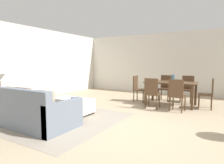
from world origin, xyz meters
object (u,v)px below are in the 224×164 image
object	(u,v)px
dining_table	(171,85)
couch	(32,112)
book_on_ottoman	(77,98)
ottoman_table	(73,105)
dining_chair_head_west	(138,87)
vase_centerpiece	(173,78)
dining_chair_near_right	(177,93)
dining_chair_far_left	(165,86)
table_lamp	(0,78)
side_table	(1,99)
dining_chair_near_left	(152,92)
dining_chair_far_right	(187,87)
dining_chair_head_east	(209,92)

from	to	relation	value
dining_table	couch	bearing A→B (deg)	-119.95
dining_table	book_on_ottoman	distance (m)	3.07
ottoman_table	dining_chair_head_west	distance (m)	2.57
dining_table	vase_centerpiece	distance (m)	0.23
ottoman_table	dining_chair_near_right	size ratio (longest dim) A/B	1.15
dining_table	book_on_ottoman	xyz separation A→B (m)	(-1.87, -2.42, -0.22)
dining_chair_near_right	dining_table	bearing A→B (deg)	114.48
dining_chair_far_left	dining_table	bearing A→B (deg)	-63.84
dining_chair_far_left	dining_chair_head_west	distance (m)	1.09
dining_table	vase_centerpiece	world-z (taller)	vase_centerpiece
dining_table	dining_chair_near_right	bearing A→B (deg)	-65.52
couch	dining_chair_near_right	size ratio (longest dim) A/B	2.09
dining_chair_near_right	table_lamp	bearing A→B (deg)	-143.14
couch	dining_table	size ratio (longest dim) A/B	1.25
couch	book_on_ottoman	distance (m)	1.25
couch	dining_chair_far_left	distance (m)	4.72
side_table	table_lamp	world-z (taller)	table_lamp
dining_chair_far_left	couch	bearing A→B (deg)	-111.43
side_table	dining_chair_near_left	xyz separation A→B (m)	(3.00, 2.79, 0.07)
table_lamp	dining_chair_far_left	size ratio (longest dim) A/B	0.57
dining_chair_near_left	dining_chair_far_right	bearing A→B (deg)	65.58
dining_chair_near_left	dining_chair_head_west	bearing A→B (deg)	135.04
side_table	dining_chair_far_left	size ratio (longest dim) A/B	0.62
table_lamp	book_on_ottoman	size ratio (longest dim) A/B	2.02
side_table	vase_centerpiece	world-z (taller)	vase_centerpiece
side_table	dining_chair_far_left	xyz separation A→B (m)	(2.98, 4.34, 0.07)
dining_table	dining_chair_head_east	distance (m)	1.12
couch	ottoman_table	bearing A→B (deg)	84.96
dining_chair_near_right	book_on_ottoman	size ratio (longest dim) A/B	3.54
dining_table	dining_chair_head_east	size ratio (longest dim) A/B	1.68
dining_chair_far_left	vase_centerpiece	bearing A→B (deg)	-59.85
table_lamp	vase_centerpiece	world-z (taller)	table_lamp
couch	dining_chair_far_left	bearing A→B (deg)	68.57
couch	dining_chair_head_east	world-z (taller)	dining_chair_head_east
dining_chair_near_right	dining_chair_head_west	xyz separation A→B (m)	(-1.50, 0.78, 0.00)
dining_chair_far_right	book_on_ottoman	size ratio (longest dim) A/B	3.54
couch	table_lamp	bearing A→B (deg)	177.78
dining_chair_near_right	vase_centerpiece	size ratio (longest dim) A/B	3.87
side_table	dining_chair_head_west	bearing A→B (deg)	58.13
table_lamp	dining_table	bearing A→B (deg)	46.91
dining_chair_near_right	dining_chair_head_west	world-z (taller)	same
ottoman_table	dining_chair_far_left	xyz separation A→B (m)	(1.62, 3.18, 0.28)
couch	dining_chair_near_right	world-z (taller)	dining_chair_near_right
vase_centerpiece	couch	bearing A→B (deg)	-120.77
dining_chair_near_left	dining_chair_near_right	world-z (taller)	same
couch	dining_chair_head_west	xyz separation A→B (m)	(0.96, 3.62, 0.22)
table_lamp	dining_chair_head_east	world-z (taller)	table_lamp
dining_chair_far_right	book_on_ottoman	world-z (taller)	dining_chair_far_right
table_lamp	dining_chair_far_left	world-z (taller)	table_lamp
dining_table	side_table	bearing A→B (deg)	-133.09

